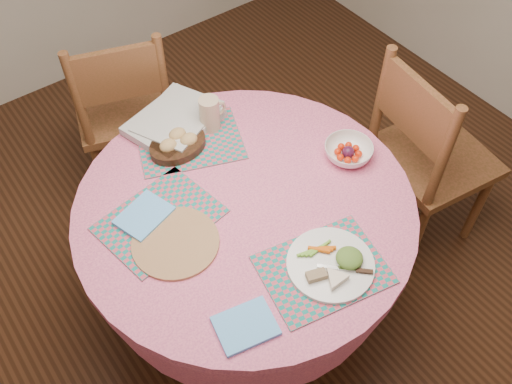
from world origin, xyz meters
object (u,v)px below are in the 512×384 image
at_px(dining_table, 246,235).
at_px(bread_bowl, 178,143).
at_px(fruit_bowl, 348,152).
at_px(dinner_plate, 333,263).
at_px(latte_mug, 210,113).
at_px(chair_right, 426,155).
at_px(chair_back, 125,109).
at_px(wicker_trivet, 176,242).

xyz_separation_m(dining_table, bread_bowl, (-0.05, 0.37, 0.23)).
bearing_deg(bread_bowl, fruit_bowl, -40.15).
xyz_separation_m(dinner_plate, latte_mug, (0.04, 0.78, 0.06)).
xyz_separation_m(chair_right, bread_bowl, (-0.94, 0.48, 0.25)).
bearing_deg(dinner_plate, latte_mug, 86.92).
relative_size(chair_right, chair_back, 1.05).
bearing_deg(dining_table, bread_bowl, 97.42).
distance_m(latte_mug, fruit_bowl, 0.56).
bearing_deg(chair_right, bread_bowl, 70.35).
distance_m(dinner_plate, fruit_bowl, 0.50).
bearing_deg(chair_right, fruit_bowl, 89.50).
bearing_deg(chair_back, chair_right, 148.65).
distance_m(dining_table, chair_back, 0.96).
bearing_deg(chair_right, dinner_plate, 116.20).
xyz_separation_m(chair_back, bread_bowl, (-0.03, -0.59, 0.27)).
bearing_deg(wicker_trivet, chair_right, -5.48).
height_order(wicker_trivet, dinner_plate, dinner_plate).
bearing_deg(bread_bowl, wicker_trivet, -123.02).
distance_m(chair_right, chair_back, 1.40).
xyz_separation_m(wicker_trivet, dinner_plate, (0.37, -0.39, 0.01)).
relative_size(chair_right, latte_mug, 7.20).
bearing_deg(dinner_plate, bread_bowl, 99.46).
xyz_separation_m(dining_table, fruit_bowl, (0.45, -0.05, 0.22)).
bearing_deg(fruit_bowl, latte_mug, 126.62).
xyz_separation_m(chair_back, dinner_plate, (0.09, -1.34, 0.26)).
bearing_deg(fruit_bowl, chair_right, -8.10).
height_order(dinner_plate, bread_bowl, bread_bowl).
bearing_deg(chair_right, chair_back, 47.91).
bearing_deg(chair_back, dining_table, 109.28).
distance_m(wicker_trivet, fruit_bowl, 0.74).
height_order(dining_table, wicker_trivet, wicker_trivet).
distance_m(wicker_trivet, latte_mug, 0.57).
height_order(dining_table, bread_bowl, bread_bowl).
distance_m(dining_table, bread_bowl, 0.44).
height_order(bread_bowl, fruit_bowl, bread_bowl).
bearing_deg(dining_table, chair_right, -7.17).
height_order(dining_table, latte_mug, latte_mug).
xyz_separation_m(bread_bowl, fruit_bowl, (0.50, -0.42, -0.00)).
xyz_separation_m(chair_right, wicker_trivet, (-1.18, 0.11, 0.22)).
height_order(chair_right, latte_mug, chair_right).
xyz_separation_m(latte_mug, fruit_bowl, (0.33, -0.45, -0.05)).
bearing_deg(dining_table, fruit_bowl, -6.26).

